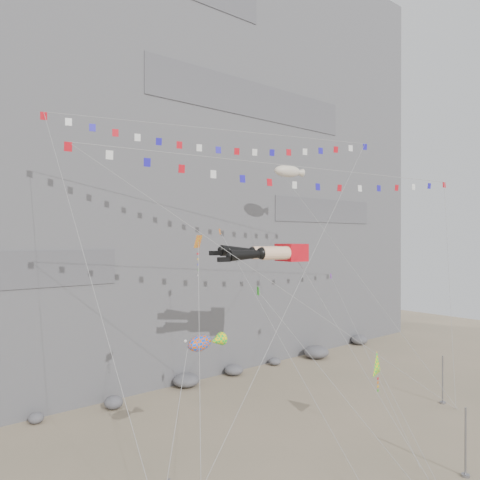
% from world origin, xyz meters
% --- Properties ---
extents(ground, '(120.00, 120.00, 0.00)m').
position_xyz_m(ground, '(0.00, 0.00, 0.00)').
color(ground, gray).
rests_on(ground, ground).
extents(cliff, '(80.00, 28.00, 50.00)m').
position_xyz_m(cliff, '(0.00, 32.00, 25.00)').
color(cliff, slate).
rests_on(cliff, ground).
extents(talus_boulders, '(60.00, 3.00, 1.20)m').
position_xyz_m(talus_boulders, '(0.00, 17.00, 0.60)').
color(talus_boulders, slate).
rests_on(talus_boulders, ground).
extents(anchor_pole_center, '(0.12, 0.12, 4.22)m').
position_xyz_m(anchor_pole_center, '(3.57, -8.32, 2.11)').
color(anchor_pole_center, slate).
rests_on(anchor_pole_center, ground).
extents(anchor_pole_right, '(0.12, 0.12, 4.19)m').
position_xyz_m(anchor_pole_right, '(14.72, -1.30, 2.10)').
color(anchor_pole_right, slate).
rests_on(anchor_pole_right, ground).
extents(legs_kite, '(8.34, 16.16, 19.27)m').
position_xyz_m(legs_kite, '(1.04, 6.41, 13.31)').
color(legs_kite, red).
rests_on(legs_kite, ground).
extents(flag_banner_upper, '(26.63, 15.75, 28.99)m').
position_xyz_m(flag_banner_upper, '(-1.46, 8.66, 23.29)').
color(flag_banner_upper, red).
rests_on(flag_banner_upper, ground).
extents(flag_banner_lower, '(36.19, 8.86, 24.06)m').
position_xyz_m(flag_banner_lower, '(2.72, 3.83, 20.11)').
color(flag_banner_lower, red).
rests_on(flag_banner_lower, ground).
extents(harlequin_kite, '(4.21, 5.94, 15.50)m').
position_xyz_m(harlequin_kite, '(-9.27, 1.61, 14.24)').
color(harlequin_kite, red).
rests_on(harlequin_kite, ground).
extents(fish_windsock, '(7.16, 5.23, 10.76)m').
position_xyz_m(fish_windsock, '(-9.52, 1.10, 8.38)').
color(fish_windsock, '#E2550B').
rests_on(fish_windsock, ground).
extents(delta_kite, '(3.56, 6.18, 8.01)m').
position_xyz_m(delta_kite, '(3.84, -2.01, 5.30)').
color(delta_kite, yellow).
rests_on(delta_kite, ground).
extents(blimp_windsock, '(7.16, 16.28, 26.60)m').
position_xyz_m(blimp_windsock, '(9.13, 12.15, 21.27)').
color(blimp_windsock, beige).
rests_on(blimp_windsock, ground).
extents(small_kite_a, '(1.06, 14.69, 20.57)m').
position_xyz_m(small_kite_a, '(-2.24, 8.31, 14.64)').
color(small_kite_a, orange).
rests_on(small_kite_a, ground).
extents(small_kite_b, '(7.60, 13.42, 18.21)m').
position_xyz_m(small_kite_b, '(9.21, 6.48, 10.71)').
color(small_kite_b, purple).
rests_on(small_kite_b, ground).
extents(small_kite_c, '(4.79, 9.83, 14.76)m').
position_xyz_m(small_kite_c, '(-3.63, 2.39, 10.76)').
color(small_kite_c, green).
rests_on(small_kite_c, ground).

